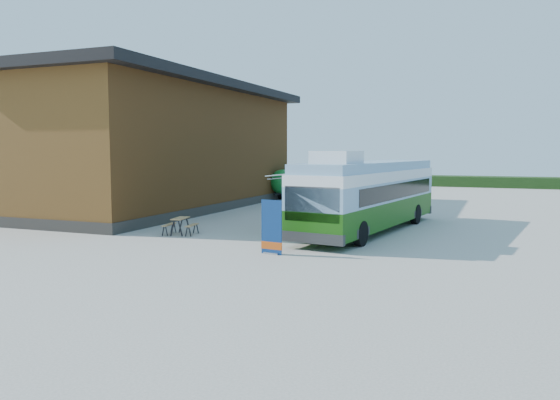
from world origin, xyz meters
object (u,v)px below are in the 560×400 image
at_px(bus, 370,193).
at_px(person_a, 320,200).
at_px(slurry_tanker, 294,181).
at_px(picnic_table, 180,222).
at_px(person_b, 325,213).
at_px(banner, 272,232).

relative_size(bus, person_a, 6.00).
distance_m(bus, slurry_tanker, 16.77).
bearing_deg(slurry_tanker, person_a, -56.90).
relative_size(bus, picnic_table, 8.12).
bearing_deg(bus, person_b, -109.13).
bearing_deg(slurry_tanker, picnic_table, -78.43).
height_order(person_a, person_b, person_b).
distance_m(bus, person_a, 5.06).
bearing_deg(picnic_table, banner, -37.16).
relative_size(picnic_table, slurry_tanker, 0.24).
distance_m(banner, picnic_table, 5.78).
bearing_deg(person_b, slurry_tanker, -128.91).
bearing_deg(banner, person_a, 106.66).
distance_m(person_a, slurry_tanker, 11.89).
xyz_separation_m(picnic_table, person_b, (5.80, 1.43, 0.48)).
distance_m(person_a, person_b, 6.49).
bearing_deg(banner, person_b, 89.24).
height_order(bus, banner, bus).
xyz_separation_m(banner, picnic_table, (-5.17, 2.56, -0.23)).
bearing_deg(slurry_tanker, banner, -65.42).
xyz_separation_m(person_a, slurry_tanker, (-5.38, 10.61, 0.28)).
xyz_separation_m(bus, person_a, (-3.39, 3.69, -0.70)).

